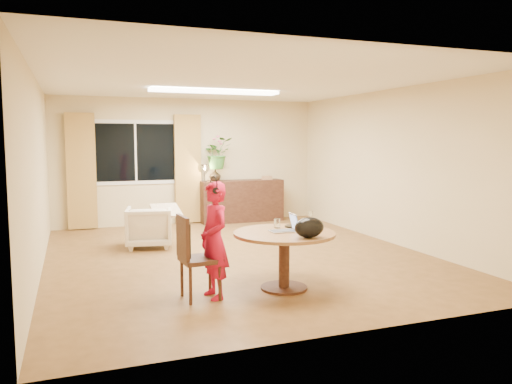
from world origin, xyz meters
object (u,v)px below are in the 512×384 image
child (214,240)px  sideboard (242,201)px  dining_chair (200,257)px  armchair (149,227)px  dining_table (284,244)px

child → sideboard: child is taller
dining_chair → sideboard: 5.26m
sideboard → child: bearing=-112.1°
child → armchair: size_ratio=1.77×
child → sideboard: 5.22m
dining_table → dining_chair: bearing=-179.5°
dining_chair → sideboard: dining_chair is taller
dining_table → sideboard: size_ratio=0.67×
child → armchair: child is taller
dining_table → sideboard: sideboard is taller
dining_chair → armchair: 2.91m
child → sideboard: size_ratio=0.73×
dining_table → child: size_ratio=0.92×
dining_table → sideboard: bearing=77.1°
dining_table → armchair: (-1.15, 2.89, -0.20)m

